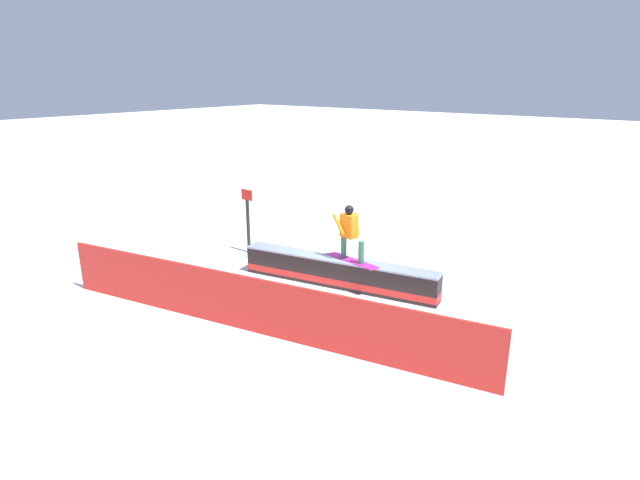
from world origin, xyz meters
TOP-DOWN VIEW (x-y plane):
  - ground_plane at (0.00, 0.00)m, footprint 120.00×120.00m
  - grind_box at (0.00, 0.00)m, footprint 5.04×1.42m
  - snowboarder at (-0.27, -0.08)m, footprint 1.55×0.57m
  - safety_fence at (0.00, 3.00)m, footprint 9.66×1.83m
  - trail_marker at (3.55, -0.49)m, footprint 0.40×0.10m

SIDE VIEW (x-z plane):
  - ground_plane at x=0.00m, z-range 0.00..0.00m
  - grind_box at x=0.00m, z-range -0.03..0.68m
  - safety_fence at x=0.00m, z-range 0.00..1.18m
  - trail_marker at x=3.55m, z-range 0.07..1.95m
  - snowboarder at x=-0.27m, z-range 0.76..2.11m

